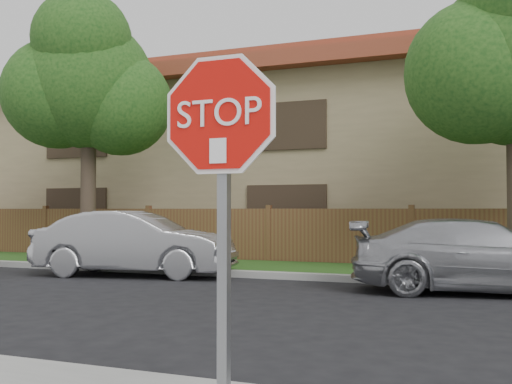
% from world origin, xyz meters
% --- Properties ---
extents(far_curb, '(70.00, 0.30, 0.15)m').
position_xyz_m(far_curb, '(0.00, 8.15, 0.07)').
color(far_curb, gray).
rests_on(far_curb, ground).
extents(grass_strip, '(70.00, 3.00, 0.12)m').
position_xyz_m(grass_strip, '(0.00, 9.80, 0.06)').
color(grass_strip, '#1E4714').
rests_on(grass_strip, ground).
extents(fence, '(70.00, 0.12, 1.60)m').
position_xyz_m(fence, '(0.00, 11.40, 0.80)').
color(fence, brown).
rests_on(fence, ground).
extents(apartment_building, '(35.20, 9.20, 7.20)m').
position_xyz_m(apartment_building, '(0.00, 17.00, 3.53)').
color(apartment_building, '#8E7E58').
rests_on(apartment_building, ground).
extents(tree_left, '(4.80, 3.90, 7.78)m').
position_xyz_m(tree_left, '(-8.98, 9.57, 5.22)').
color(tree_left, '#382B21').
rests_on(tree_left, ground).
extents(stop_sign, '(1.01, 0.13, 2.55)m').
position_xyz_m(stop_sign, '(0.42, -1.48, 1.83)').
color(stop_sign, gray).
rests_on(stop_sign, sidewalk_near).
extents(sedan_left, '(4.90, 2.39, 1.54)m').
position_xyz_m(sedan_left, '(-5.95, 7.46, 0.77)').
color(sedan_left, '#A5A5A9').
rests_on(sedan_left, ground).
extents(sedan_right, '(5.09, 2.73, 1.40)m').
position_xyz_m(sedan_right, '(1.75, 7.31, 0.70)').
color(sedan_right, '#A1A3A8').
rests_on(sedan_right, ground).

